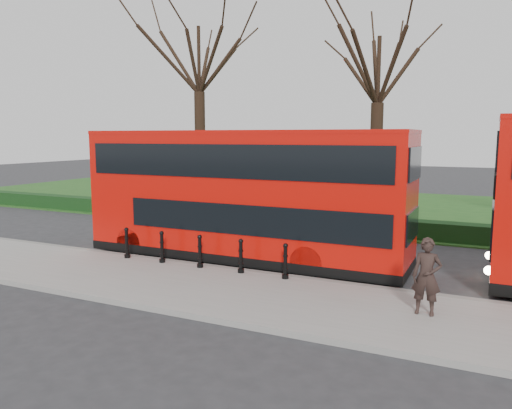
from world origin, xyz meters
The scene contains 12 objects.
ground centered at (0.00, 0.00, 0.00)m, with size 120.00×120.00×0.00m, color #28282B.
pavement centered at (0.00, -3.00, 0.07)m, with size 60.00×4.00×0.15m, color gray.
kerb centered at (0.00, -1.00, 0.07)m, with size 60.00×0.25×0.16m, color slate.
grass_verge centered at (0.00, 15.00, 0.03)m, with size 60.00×18.00×0.06m, color #1C4918.
hedge centered at (0.00, 6.80, 0.40)m, with size 60.00×0.90×0.80m, color black.
yellow_line_outer centered at (0.00, -0.70, 0.01)m, with size 60.00×0.10×0.01m, color yellow.
yellow_line_inner centered at (0.00, -0.50, 0.01)m, with size 60.00×0.10×0.01m, color yellow.
tree_left centered at (-8.00, 10.00, 8.92)m, with size 7.85×7.85×12.26m.
tree_mid centered at (2.00, 10.00, 7.75)m, with size 6.82×6.82×10.66m.
bollard_row centered at (-1.04, -1.35, 0.65)m, with size 5.99×0.15×1.00m.
bus_lead centered at (-0.46, 0.51, 2.25)m, with size 11.22×2.58×4.46m.
pedestrian centered at (5.95, -2.67, 1.06)m, with size 0.66×0.44×1.82m, color #2D201C.
Camera 1 is at (7.20, -14.51, 4.30)m, focal length 35.00 mm.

